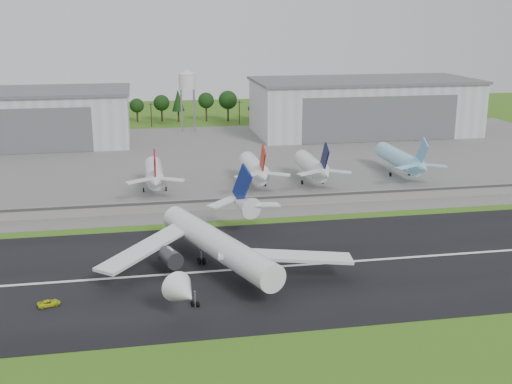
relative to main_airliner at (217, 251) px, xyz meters
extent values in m
plane|color=#3D6C19|center=(13.06, -9.59, -4.89)|extent=(600.00, 600.00, 0.00)
cube|color=black|center=(13.06, 0.41, -4.84)|extent=(320.00, 60.00, 0.10)
cube|color=white|center=(13.06, 0.41, -4.78)|extent=(220.00, 1.00, 0.02)
cube|color=slate|center=(13.06, 110.41, -4.84)|extent=(320.00, 150.00, 0.10)
cube|color=gray|center=(13.06, 45.41, -3.14)|extent=(240.00, 0.50, 3.50)
cube|color=#38383A|center=(13.06, 45.11, -1.89)|extent=(240.00, 0.12, 0.70)
cube|color=silver|center=(-66.94, 155.41, 6.11)|extent=(95.00, 42.00, 22.00)
cube|color=#595B60|center=(-66.94, 155.41, 17.71)|extent=(97.00, 44.00, 1.20)
cube|color=#595B60|center=(-66.94, 134.26, 4.35)|extent=(66.50, 0.30, 18.04)
cube|color=silver|center=(88.06, 155.41, 7.11)|extent=(100.00, 45.00, 24.00)
cube|color=#595B60|center=(88.06, 155.41, 19.71)|extent=(102.00, 47.00, 1.20)
cube|color=#595B60|center=(88.06, 132.76, 5.19)|extent=(70.00, 0.30, 19.68)
cylinder|color=#99999E|center=(5.06, 172.41, 5.11)|extent=(0.50, 0.50, 20.00)
cylinder|color=#99999E|center=(11.06, 178.41, 5.11)|extent=(0.50, 0.50, 20.00)
cylinder|color=silver|center=(8.06, 175.41, 18.61)|extent=(8.00, 8.00, 7.00)
cone|color=silver|center=(8.06, 175.41, 23.31)|extent=(8.40, 8.40, 2.40)
cylinder|color=white|center=(0.16, 0.41, 1.31)|extent=(21.26, 43.14, 5.80)
cone|color=white|center=(-8.84, -22.92, 1.31)|extent=(7.57, 7.69, 5.80)
cone|color=white|center=(9.70, 25.13, 2.51)|extent=(8.38, 10.38, 5.51)
cube|color=navy|center=(9.52, 24.66, 7.81)|extent=(3.90, 9.08, 11.13)
cube|color=white|center=(13.43, -6.86, 0.51)|extent=(28.44, 8.82, 2.65)
cylinder|color=#333338|center=(7.76, -6.28, -1.09)|extent=(5.53, 6.50, 3.80)
cube|color=white|center=(14.19, 22.86, 2.91)|extent=(9.16, 3.68, 0.98)
cube|color=white|center=(-14.56, 3.94, 0.51)|extent=(22.48, 24.75, 2.65)
cylinder|color=#333338|center=(-9.96, 0.56, -1.09)|extent=(5.53, 6.50, 3.80)
cube|color=white|center=(4.86, 26.46, 2.91)|extent=(9.00, 8.16, 0.98)
cube|color=#99999E|center=(-1.28, -3.33, -3.19)|extent=(20.13, 31.59, 3.20)
cylinder|color=black|center=(-2.96, 4.83, -4.04)|extent=(0.91, 1.54, 1.50)
imported|color=#C7D419|center=(-33.78, -10.98, -4.20)|extent=(4.65, 3.23, 1.18)
cylinder|color=white|center=(-11.23, 70.41, 0.83)|extent=(5.46, 24.00, 5.46)
cone|color=white|center=(-11.23, 54.91, 1.83)|extent=(5.18, 7.00, 5.18)
cube|color=maroon|center=(-11.23, 55.41, 6.63)|extent=(0.45, 8.59, 10.02)
cylinder|color=#99999E|center=(-14.73, 68.41, -3.39)|extent=(0.32, 0.32, 3.00)
cylinder|color=#99999E|center=(-7.73, 68.41, -3.39)|extent=(0.32, 0.32, 3.00)
cylinder|color=black|center=(-14.73, 68.41, -4.09)|extent=(0.40, 1.40, 1.40)
cylinder|color=white|center=(20.72, 70.41, 1.01)|extent=(5.81, 24.00, 5.81)
cone|color=white|center=(20.72, 54.91, 2.01)|extent=(5.52, 7.00, 5.52)
cube|color=#A51A0C|center=(20.72, 55.41, 6.81)|extent=(0.45, 8.59, 10.02)
cylinder|color=#99999E|center=(17.22, 68.41, -3.39)|extent=(0.32, 0.32, 3.00)
cylinder|color=#99999E|center=(24.22, 68.41, -3.39)|extent=(0.32, 0.32, 3.00)
cylinder|color=black|center=(17.22, 68.41, -4.09)|extent=(0.40, 1.40, 1.40)
cylinder|color=white|center=(40.00, 70.41, 0.95)|extent=(5.69, 24.00, 5.69)
cone|color=white|center=(40.00, 54.91, 1.95)|extent=(5.41, 7.00, 5.41)
cube|color=#080B33|center=(40.00, 55.41, 6.75)|extent=(0.45, 8.59, 10.02)
cylinder|color=#99999E|center=(36.50, 68.41, -3.39)|extent=(0.32, 0.32, 3.00)
cylinder|color=#99999E|center=(43.50, 68.41, -3.39)|extent=(0.32, 0.32, 3.00)
cylinder|color=black|center=(36.50, 68.41, -4.09)|extent=(0.40, 1.40, 1.40)
cylinder|color=#8FD6F8|center=(72.55, 75.41, 1.01)|extent=(5.81, 30.00, 5.81)
cone|color=#8FD6F8|center=(72.55, 56.91, 2.01)|extent=(5.52, 7.00, 5.52)
cube|color=#689ED4|center=(72.55, 57.41, 6.81)|extent=(0.45, 8.59, 10.02)
cylinder|color=#99999E|center=(69.05, 73.41, -3.39)|extent=(0.32, 0.32, 3.00)
cylinder|color=#99999E|center=(76.05, 73.41, -3.39)|extent=(0.32, 0.32, 3.00)
cylinder|color=black|center=(69.05, 73.41, -4.09)|extent=(0.40, 1.40, 1.40)
camera|label=1|loc=(-15.23, -128.44, 48.94)|focal=45.00mm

